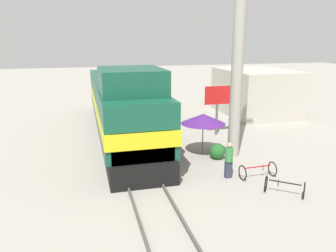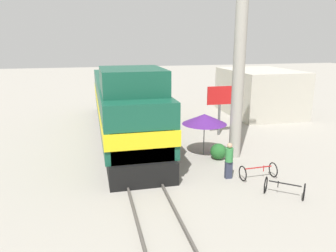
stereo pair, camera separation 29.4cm
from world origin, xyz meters
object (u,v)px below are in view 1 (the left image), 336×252
object	(u,v)px
locomotive	(121,107)
billboard_sign	(217,99)
utility_pole	(239,39)
vendor_umbrella	(203,119)
person_bystander	(229,159)
bicycle_spare	(285,187)
bicycle	(258,171)

from	to	relation	value
locomotive	billboard_sign	bearing A→B (deg)	-10.70
utility_pole	vendor_umbrella	world-z (taller)	utility_pole
locomotive	person_bystander	xyz separation A→B (m)	(3.79, -7.64, -1.04)
billboard_sign	bicycle_spare	bearing A→B (deg)	-94.65
locomotive	utility_pole	size ratio (longest dim) A/B	1.41
utility_pole	vendor_umbrella	xyz separation A→B (m)	(-1.51, 0.58, -4.04)
billboard_sign	vendor_umbrella	bearing A→B (deg)	-123.30
person_bystander	bicycle_spare	size ratio (longest dim) A/B	1.04
bicycle	bicycle_spare	xyz separation A→B (m)	(0.20, -1.74, -0.01)
utility_pole	bicycle_spare	bearing A→B (deg)	-90.05
locomotive	person_bystander	size ratio (longest dim) A/B	10.30
billboard_sign	bicycle	xyz separation A→B (m)	(-0.90, -6.88, -1.99)
person_bystander	locomotive	bearing A→B (deg)	116.37
utility_pole	bicycle	bearing A→B (deg)	-93.97
locomotive	bicycle	size ratio (longest dim) A/B	10.57
utility_pole	bicycle_spare	xyz separation A→B (m)	(-0.00, -4.68, -5.68)
utility_pole	bicycle_spare	size ratio (longest dim) A/B	7.62
bicycle	locomotive	bearing A→B (deg)	29.80
locomotive	vendor_umbrella	distance (m)	5.83
locomotive	bicycle_spare	distance (m)	11.17
billboard_sign	person_bystander	size ratio (longest dim) A/B	1.93
person_bystander	bicycle	world-z (taller)	person_bystander
bicycle	billboard_sign	bearing A→B (deg)	-9.86
bicycle_spare	locomotive	bearing A→B (deg)	-112.20
locomotive	utility_pole	xyz separation A→B (m)	(5.24, -5.06, 4.09)
locomotive	bicycle	xyz separation A→B (m)	(5.04, -8.00, -1.58)
vendor_umbrella	bicycle	size ratio (longest dim) A/B	1.47
utility_pole	vendor_umbrella	size ratio (longest dim) A/B	5.11
vendor_umbrella	person_bystander	bearing A→B (deg)	-89.05
billboard_sign	bicycle	distance (m)	7.22
billboard_sign	person_bystander	world-z (taller)	billboard_sign
bicycle	utility_pole	bearing A→B (deg)	-6.38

